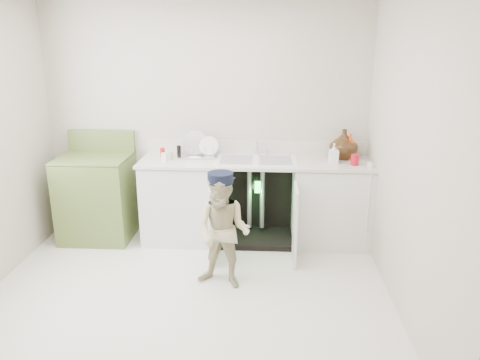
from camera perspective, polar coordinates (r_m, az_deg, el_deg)
ground at (r=4.20m, az=-6.41°, el=-13.80°), size 3.50×3.50×0.00m
room_shell at (r=3.71m, az=-7.05°, el=2.97°), size 6.00×5.50×1.26m
counter_run at (r=5.04m, az=2.22°, el=-2.28°), size 2.44×1.02×1.21m
avocado_stove at (r=5.34m, az=-17.00°, el=-1.89°), size 0.74×0.65×1.15m
repair_worker at (r=4.10m, az=-2.05°, el=-6.20°), size 0.61×0.92×1.05m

